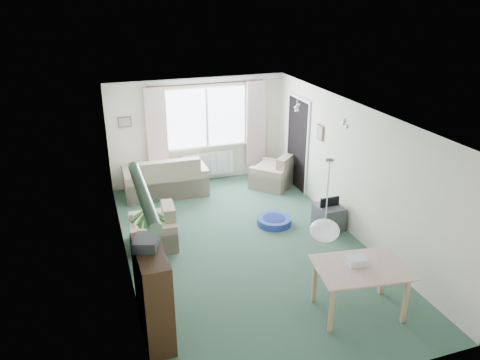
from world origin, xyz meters
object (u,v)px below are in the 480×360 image
object	(u,v)px
coffee_table	(184,183)
pet_bed	(274,221)
sofa	(165,174)
dining_table	(359,290)
armchair_left	(153,226)
tv_cube	(328,217)
armchair_corner	(272,170)
bookshelf	(153,293)
houseplant	(149,232)

from	to	relation	value
coffee_table	pet_bed	distance (m)	2.48
pet_bed	coffee_table	bearing A→B (deg)	121.30
sofa	dining_table	distance (m)	5.21
coffee_table	pet_bed	size ratio (longest dim) A/B	1.20
armchair_left	tv_cube	xyz separation A→B (m)	(3.20, -0.45, -0.14)
armchair_corner	coffee_table	size ratio (longest dim) A/B	1.06
armchair_corner	bookshelf	bearing A→B (deg)	8.08
sofa	tv_cube	distance (m)	3.67
armchair_corner	tv_cube	distance (m)	2.24
armchair_left	pet_bed	world-z (taller)	armchair_left
bookshelf	tv_cube	bearing A→B (deg)	26.43
dining_table	tv_cube	distance (m)	2.45
pet_bed	bookshelf	bearing A→B (deg)	-138.51
sofa	houseplant	xyz separation A→B (m)	(-0.76, -2.89, 0.21)
armchair_left	pet_bed	size ratio (longest dim) A/B	1.24
bookshelf	tv_cube	world-z (taller)	bookshelf
sofa	dining_table	size ratio (longest dim) A/B	1.54
tv_cube	dining_table	bearing A→B (deg)	-111.13
bookshelf	tv_cube	size ratio (longest dim) A/B	2.51
houseplant	dining_table	world-z (taller)	houseplant
bookshelf	pet_bed	distance (m)	3.57
coffee_table	houseplant	size ratio (longest dim) A/B	0.61
houseplant	dining_table	size ratio (longest dim) A/B	1.15
pet_bed	tv_cube	bearing A→B (deg)	-27.67
sofa	tv_cube	bearing A→B (deg)	136.30
houseplant	pet_bed	distance (m)	2.64
armchair_left	tv_cube	bearing A→B (deg)	85.41
armchair_corner	tv_cube	bearing A→B (deg)	52.95
armchair_left	bookshelf	bearing A→B (deg)	-5.05
pet_bed	dining_table	bearing A→B (deg)	-88.08
armchair_corner	armchair_left	size ratio (longest dim) A/B	1.02
sofa	tv_cube	xyz separation A→B (m)	(2.59, -2.59, -0.21)
dining_table	coffee_table	bearing A→B (deg)	105.73
armchair_left	coffee_table	distance (m)	2.38
sofa	coffee_table	xyz separation A→B (m)	(0.40, 0.00, -0.26)
armchair_left	pet_bed	bearing A→B (deg)	93.99
armchair_left	tv_cube	distance (m)	3.23
dining_table	pet_bed	bearing A→B (deg)	91.92
coffee_table	dining_table	bearing A→B (deg)	-74.27
coffee_table	dining_table	size ratio (longest dim) A/B	0.69
coffee_table	tv_cube	size ratio (longest dim) A/B	1.58
bookshelf	houseplant	size ratio (longest dim) A/B	0.96
armchair_left	bookshelf	xyz separation A→B (m)	(-0.34, -2.31, 0.26)
armchair_corner	dining_table	bearing A→B (deg)	39.84
coffee_table	bookshelf	world-z (taller)	bookshelf
armchair_left	houseplant	bearing A→B (deg)	-8.01
bookshelf	dining_table	bearing A→B (deg)	-10.63
pet_bed	armchair_left	bearing A→B (deg)	-179.34
coffee_table	pet_bed	bearing A→B (deg)	-58.70
bookshelf	pet_bed	size ratio (longest dim) A/B	1.91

